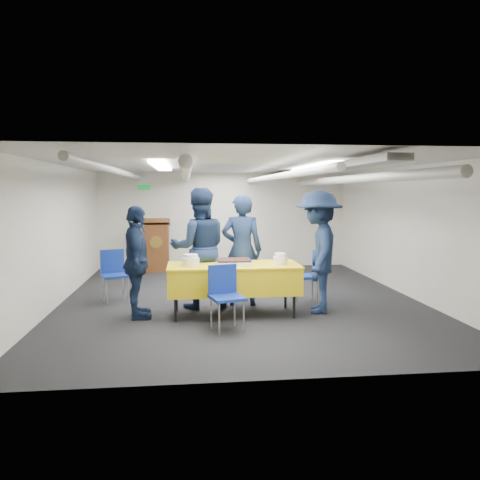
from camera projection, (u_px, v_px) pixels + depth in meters
name	position (u px, v px, depth m)	size (l,w,h in m)	color
ground	(240.00, 299.00, 8.09)	(7.00, 7.00, 0.00)	black
room_shell	(242.00, 194.00, 8.31)	(6.00, 7.00, 2.30)	silver
serving_table	(234.00, 278.00, 7.01)	(1.96, 0.84, 0.77)	black
sheet_cake	(234.00, 262.00, 6.93)	(0.52, 0.40, 0.09)	white
plate_stack_left	(191.00, 260.00, 6.86)	(0.24, 0.24, 0.17)	white
plate_stack_right	(280.00, 259.00, 7.01)	(0.21, 0.21, 0.16)	white
podium	(157.00, 245.00, 10.85)	(0.62, 0.53, 1.25)	brown
chair_near	(225.00, 290.00, 6.28)	(0.51, 0.51, 0.87)	gray
chair_right	(310.00, 271.00, 7.77)	(0.42, 0.42, 0.87)	gray
chair_left	(114.00, 270.00, 7.90)	(0.54, 0.54, 0.87)	gray
sailor_a	(242.00, 250.00, 7.60)	(0.66, 0.43, 1.82)	#0E1932
sailor_b	(199.00, 248.00, 7.43)	(0.93, 0.72, 1.91)	#0E1932
sailor_c	(137.00, 262.00, 6.80)	(0.97, 0.40, 1.65)	#0E1932
sailor_d	(318.00, 252.00, 7.14)	(1.21, 0.70, 1.88)	#0E1932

